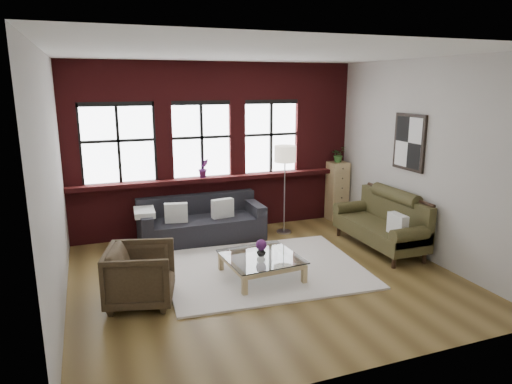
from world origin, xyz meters
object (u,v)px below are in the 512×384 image
object	(u,v)px
dark_sofa	(202,219)
drawer_chest	(337,191)
armchair	(141,275)
vase	(261,252)
floor_lamp	(285,186)
vintage_settee	(379,220)
coffee_table	(261,267)

from	to	relation	value
dark_sofa	drawer_chest	distance (m)	3.01
armchair	vase	size ratio (longest dim) A/B	6.06
drawer_chest	floor_lamp	distance (m)	1.50
drawer_chest	vintage_settee	bearing A→B (deg)	-96.84
armchair	floor_lamp	bearing A→B (deg)	-41.04
vase	floor_lamp	bearing A→B (deg)	57.04
vase	floor_lamp	size ratio (longest dim) A/B	0.08
vase	coffee_table	bearing A→B (deg)	104.04
coffee_table	floor_lamp	distance (m)	2.29
dark_sofa	floor_lamp	world-z (taller)	floor_lamp
armchair	vase	world-z (taller)	armchair
drawer_chest	dark_sofa	bearing A→B (deg)	-173.97
coffee_table	floor_lamp	bearing A→B (deg)	57.04
coffee_table	drawer_chest	bearing A→B (deg)	41.24
vintage_settee	vase	bearing A→B (deg)	-169.34
vase	armchair	bearing A→B (deg)	-173.93
dark_sofa	armchair	world-z (taller)	dark_sofa
coffee_table	floor_lamp	world-z (taller)	floor_lamp
dark_sofa	drawer_chest	bearing A→B (deg)	6.03
dark_sofa	drawer_chest	xyz separation A→B (m)	(2.99, 0.32, 0.21)
floor_lamp	armchair	bearing A→B (deg)	-145.65
vase	dark_sofa	bearing A→B (deg)	101.97
coffee_table	vase	size ratio (longest dim) A/B	7.45
dark_sofa	armchair	size ratio (longest dim) A/B	2.62
armchair	floor_lamp	world-z (taller)	floor_lamp
dark_sofa	coffee_table	world-z (taller)	dark_sofa
drawer_chest	floor_lamp	xyz separation A→B (m)	(-1.40, -0.45, 0.31)
dark_sofa	armchair	distance (m)	2.51
vintage_settee	floor_lamp	world-z (taller)	floor_lamp
vintage_settee	coffee_table	bearing A→B (deg)	-169.34
coffee_table	drawer_chest	xyz separation A→B (m)	(2.58, 2.26, 0.44)
vintage_settee	floor_lamp	size ratio (longest dim) A/B	1.04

